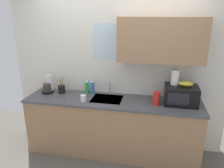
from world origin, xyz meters
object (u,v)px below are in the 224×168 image
at_px(paper_towel_roll, 175,77).
at_px(dish_soap_bottle_green, 87,87).
at_px(mug_white, 83,98).
at_px(banana_bunch, 186,84).
at_px(utensil_crock, 62,89).
at_px(cereal_canister, 156,98).
at_px(dish_soap_bottle_blue, 92,87).
at_px(microwave, 181,95).
at_px(coffee_maker, 48,86).

bearing_deg(paper_towel_roll, dish_soap_bottle_green, 175.21).
relative_size(paper_towel_roll, mug_white, 2.32).
relative_size(banana_bunch, mug_white, 2.11).
bearing_deg(dish_soap_bottle_green, utensil_crock, -166.80).
distance_m(paper_towel_roll, dish_soap_bottle_green, 1.39).
bearing_deg(paper_towel_roll, mug_white, -169.50).
relative_size(cereal_canister, mug_white, 2.01).
bearing_deg(dish_soap_bottle_green, banana_bunch, -6.21).
xyz_separation_m(banana_bunch, dish_soap_bottle_green, (-1.50, 0.16, -0.20)).
bearing_deg(banana_bunch, dish_soap_bottle_blue, 174.21).
bearing_deg(dish_soap_bottle_blue, microwave, -6.07).
distance_m(microwave, dish_soap_bottle_green, 1.46).
xyz_separation_m(microwave, cereal_canister, (-0.34, -0.10, -0.04)).
bearing_deg(coffee_maker, paper_towel_roll, -0.24).
xyz_separation_m(coffee_maker, dish_soap_bottle_green, (0.63, 0.11, -0.00)).
bearing_deg(microwave, utensil_crock, 177.79).
relative_size(dish_soap_bottle_blue, dish_soap_bottle_green, 1.04).
height_order(mug_white, utensil_crock, utensil_crock).
bearing_deg(paper_towel_roll, coffee_maker, 179.76).
height_order(banana_bunch, cereal_canister, banana_bunch).
distance_m(dish_soap_bottle_green, cereal_canister, 1.14).
bearing_deg(mug_white, utensil_crock, 150.41).
relative_size(mug_white, utensil_crock, 0.35).
bearing_deg(paper_towel_roll, utensil_crock, 179.35).
bearing_deg(dish_soap_bottle_blue, utensil_crock, -171.69).
height_order(paper_towel_roll, coffee_maker, paper_towel_roll).
bearing_deg(dish_soap_bottle_blue, cereal_canister, -13.44).
bearing_deg(paper_towel_roll, banana_bunch, -18.43).
height_order(coffee_maker, cereal_canister, coffee_maker).
distance_m(microwave, paper_towel_roll, 0.27).
height_order(banana_bunch, mug_white, banana_bunch).
height_order(paper_towel_roll, dish_soap_bottle_green, paper_towel_roll).
relative_size(coffee_maker, dish_soap_bottle_green, 1.26).
height_order(banana_bunch, paper_towel_roll, paper_towel_roll).
xyz_separation_m(microwave, dish_soap_bottle_blue, (-1.35, 0.14, -0.03)).
bearing_deg(microwave, cereal_canister, -163.83).
height_order(dish_soap_bottle_blue, utensil_crock, utensil_crock).
bearing_deg(dish_soap_bottle_green, paper_towel_roll, -4.79).
distance_m(cereal_canister, mug_white, 1.06).
xyz_separation_m(mug_white, utensil_crock, (-0.46, 0.26, 0.02)).
xyz_separation_m(microwave, coffee_maker, (-2.08, 0.06, -0.03)).
distance_m(paper_towel_roll, dish_soap_bottle_blue, 1.29).
height_order(microwave, coffee_maker, coffee_maker).
height_order(cereal_canister, mug_white, cereal_canister).
distance_m(banana_bunch, dish_soap_bottle_blue, 1.43).
height_order(microwave, utensil_crock, same).
bearing_deg(cereal_canister, paper_towel_roll, 32.01).
xyz_separation_m(coffee_maker, cereal_canister, (1.74, -0.16, -0.01)).
xyz_separation_m(dish_soap_bottle_blue, utensil_crock, (-0.50, -0.07, -0.04)).
bearing_deg(dish_soap_bottle_blue, mug_white, -96.86).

